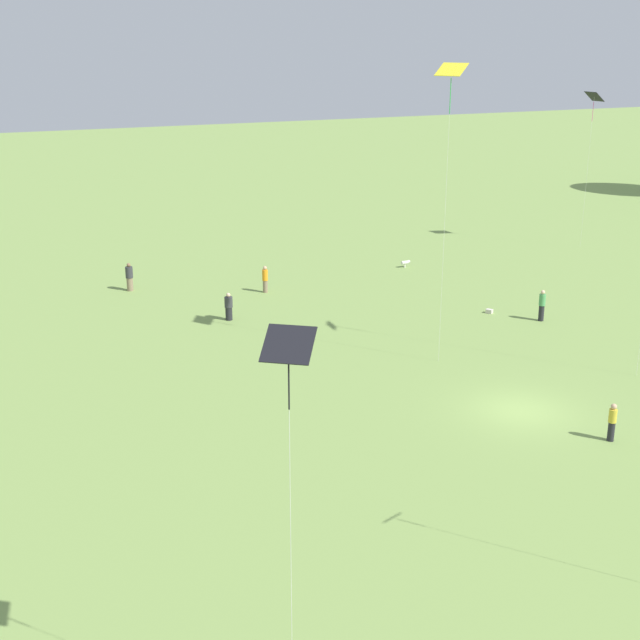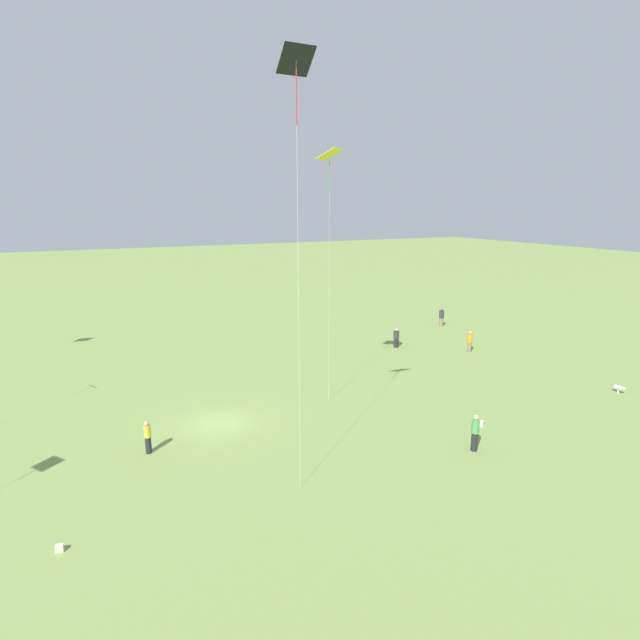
# 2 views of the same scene
# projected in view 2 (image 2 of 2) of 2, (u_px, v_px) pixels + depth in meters

# --- Properties ---
(ground_plane) EXTENTS (240.00, 240.00, 0.00)m
(ground_plane) POSITION_uv_depth(u_px,v_px,m) (220.00, 424.00, 26.64)
(ground_plane) COLOR #7A994C
(person_0) EXTENTS (0.50, 0.50, 1.81)m
(person_0) POSITION_uv_depth(u_px,v_px,m) (475.00, 433.00, 23.57)
(person_0) COLOR #232328
(person_0) RESTS_ON ground_plane
(person_1) EXTENTS (0.48, 0.48, 1.70)m
(person_1) POSITION_uv_depth(u_px,v_px,m) (470.00, 342.00, 39.51)
(person_1) COLOR #847056
(person_1) RESTS_ON ground_plane
(person_2) EXTENTS (0.49, 0.49, 1.60)m
(person_2) POSITION_uv_depth(u_px,v_px,m) (396.00, 338.00, 40.86)
(person_2) COLOR #232328
(person_2) RESTS_ON ground_plane
(person_4) EXTENTS (0.47, 0.47, 1.79)m
(person_4) POSITION_uv_depth(u_px,v_px,m) (441.00, 317.00, 47.87)
(person_4) COLOR #847056
(person_4) RESTS_ON ground_plane
(person_5) EXTENTS (0.44, 0.44, 1.61)m
(person_5) POSITION_uv_depth(u_px,v_px,m) (148.00, 437.00, 23.35)
(person_5) COLOR #232328
(person_5) RESTS_ON ground_plane
(kite_2) EXTENTS (1.66, 1.65, 14.34)m
(kite_2) POSITION_uv_depth(u_px,v_px,m) (330.00, 162.00, 26.71)
(kite_2) COLOR yellow
(kite_2) RESTS_ON ground_plane
(kite_5) EXTENTS (1.18, 0.88, 16.66)m
(kite_5) POSITION_uv_depth(u_px,v_px,m) (296.00, 78.00, 17.13)
(kite_5) COLOR black
(kite_5) RESTS_ON ground_plane
(dog_0) EXTENTS (0.28, 0.68, 0.49)m
(dog_0) POSITION_uv_depth(u_px,v_px,m) (620.00, 388.00, 30.92)
(dog_0) COLOR silver
(dog_0) RESTS_ON ground_plane
(picnic_bag_0) EXTENTS (0.47, 0.44, 0.23)m
(picnic_bag_0) POSITION_uv_depth(u_px,v_px,m) (481.00, 423.00, 26.44)
(picnic_bag_0) COLOR beige
(picnic_bag_0) RESTS_ON ground_plane
(picnic_bag_1) EXTENTS (0.29, 0.21, 0.26)m
(picnic_bag_1) POSITION_uv_depth(u_px,v_px,m) (60.00, 548.00, 16.81)
(picnic_bag_1) COLOR beige
(picnic_bag_1) RESTS_ON ground_plane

